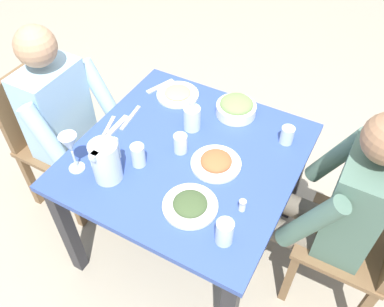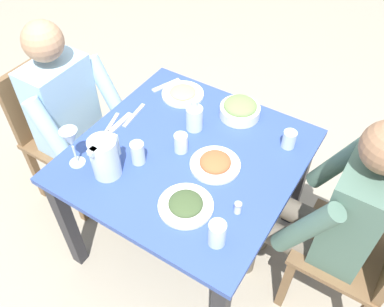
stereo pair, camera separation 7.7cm
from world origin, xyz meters
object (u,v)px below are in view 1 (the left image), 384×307
(chair_near, at_px, (369,242))
(water_glass_far_left, at_px, (225,232))
(water_glass_center, at_px, (287,135))
(salad_bowl, at_px, (236,107))
(water_pitcher, at_px, (106,161))
(oil_carafe, at_px, (192,119))
(diner_far, at_px, (73,125))
(wine_glass, at_px, (70,146))
(plate_rice_curry, at_px, (216,162))
(salt_shaker, at_px, (242,205))
(water_glass_near_right, at_px, (138,155))
(chair_far, at_px, (50,133))
(dining_table, at_px, (188,169))
(water_glass_by_pitcher, at_px, (180,144))
(diner_near, at_px, (331,204))
(plate_dolmas, at_px, (190,205))
(plate_fries, at_px, (178,94))

(chair_near, distance_m, water_glass_far_left, 0.72)
(water_glass_center, bearing_deg, salad_bowl, 76.30)
(water_pitcher, height_order, oil_carafe, water_pitcher)
(diner_far, xyz_separation_m, wine_glass, (-0.26, -0.27, 0.22))
(plate_rice_curry, xyz_separation_m, salt_shaker, (-0.16, -0.20, 0.01))
(water_glass_near_right, bearing_deg, chair_far, 81.02)
(water_glass_center, relative_size, salt_shaker, 1.58)
(dining_table, xyz_separation_m, salt_shaker, (-0.16, -0.34, 0.13))
(water_glass_center, bearing_deg, water_glass_near_right, 130.44)
(water_glass_center, bearing_deg, water_glass_by_pitcher, 125.95)
(diner_far, distance_m, wine_glass, 0.44)
(chair_far, distance_m, water_glass_near_right, 0.76)
(chair_far, relative_size, water_glass_far_left, 7.75)
(diner_near, relative_size, water_glass_by_pitcher, 12.56)
(chair_near, distance_m, water_glass_by_pitcher, 0.93)
(chair_near, distance_m, wine_glass, 1.34)
(dining_table, xyz_separation_m, wine_glass, (-0.31, 0.38, 0.25))
(water_glass_by_pitcher, bearing_deg, water_glass_center, -54.05)
(water_glass_far_left, bearing_deg, diner_near, -36.17)
(chair_near, height_order, water_glass_center, chair_near)
(chair_near, xyz_separation_m, diner_near, (0.00, 0.20, 0.15))
(plate_dolmas, relative_size, salt_shaker, 4.15)
(salad_bowl, bearing_deg, chair_far, 113.36)
(water_glass_far_left, height_order, oil_carafe, oil_carafe)
(water_glass_far_left, bearing_deg, diner_far, 74.19)
(diner_near, distance_m, water_glass_center, 0.36)
(oil_carafe, bearing_deg, chair_near, -93.90)
(water_glass_near_right, xyz_separation_m, water_glass_by_pitcher, (0.15, -0.12, -0.01))
(water_glass_near_right, bearing_deg, plate_dolmas, -107.23)
(plate_dolmas, distance_m, water_glass_by_pitcher, 0.31)
(salad_bowl, height_order, water_glass_center, salad_bowl)
(plate_fries, distance_m, water_glass_center, 0.61)
(dining_table, relative_size, salad_bowl, 4.93)
(plate_fries, bearing_deg, salt_shaker, -130.57)
(diner_far, bearing_deg, chair_near, -84.52)
(dining_table, distance_m, chair_far, 0.86)
(dining_table, bearing_deg, water_glass_far_left, -133.97)
(salad_bowl, bearing_deg, salt_shaker, -153.10)
(water_glass_far_left, bearing_deg, plate_rice_curry, 30.92)
(diner_near, distance_m, water_glass_far_left, 0.54)
(salad_bowl, relative_size, plate_fries, 0.90)
(diner_far, bearing_deg, diner_near, -83.66)
(salad_bowl, distance_m, water_glass_center, 0.29)
(plate_rice_curry, height_order, water_glass_by_pitcher, water_glass_by_pitcher)
(plate_fries, bearing_deg, dining_table, -143.85)
(water_glass_by_pitcher, bearing_deg, salad_bowl, -17.39)
(diner_near, xyz_separation_m, plate_fries, (0.24, 0.90, 0.09))
(plate_rice_curry, xyz_separation_m, oil_carafe, (0.16, 0.21, 0.04))
(diner_near, bearing_deg, dining_table, 98.49)
(plate_fries, xyz_separation_m, water_glass_by_pitcher, (-0.34, -0.21, 0.03))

